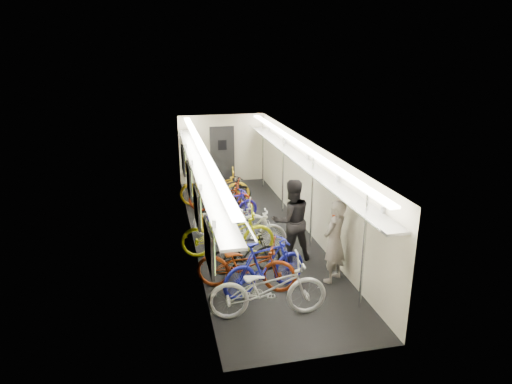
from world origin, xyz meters
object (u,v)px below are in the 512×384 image
passenger_near (334,241)px  bicycle_1 (265,266)px  passenger_mid (291,220)px  bicycle_0 (268,288)px  backpack (339,211)px

passenger_near → bicycle_1: bearing=-32.7°
passenger_near → passenger_mid: bearing=-102.2°
bicycle_1 → passenger_mid: passenger_mid is taller
bicycle_0 → passenger_mid: bearing=-22.1°
bicycle_0 → bicycle_1: bicycle_1 is taller
bicycle_0 → passenger_mid: size_ratio=1.12×
bicycle_1 → passenger_near: size_ratio=1.06×
passenger_mid → bicycle_0: bearing=59.4°
bicycle_0 → backpack: (1.99, 1.64, 0.72)m
bicycle_1 → backpack: 2.14m
passenger_mid → backpack: (0.92, -0.49, 0.33)m
passenger_mid → backpack: bearing=148.2°
bicycle_0 → bicycle_1: (0.15, 0.82, 0.00)m
backpack → bicycle_0: bearing=-161.9°
backpack → bicycle_1: bearing=-177.5°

